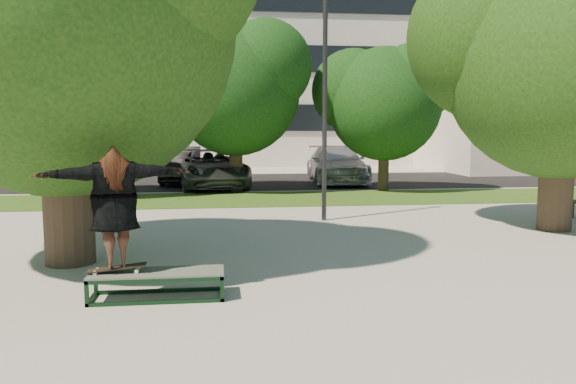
{
  "coord_description": "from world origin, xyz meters",
  "views": [
    {
      "loc": [
        -1.66,
        -8.88,
        2.3
      ],
      "look_at": [
        -0.47,
        0.6,
        1.23
      ],
      "focal_mm": 35.0,
      "sensor_mm": 36.0,
      "label": 1
    }
  ],
  "objects": [
    {
      "name": "ground",
      "position": [
        0.0,
        0.0,
        0.0
      ],
      "size": [
        120.0,
        120.0,
        0.0
      ],
      "primitive_type": "plane",
      "color": "#A7A199",
      "rests_on": "ground"
    },
    {
      "name": "grass_strip",
      "position": [
        1.0,
        9.5,
        0.01
      ],
      "size": [
        30.0,
        4.0,
        0.02
      ],
      "primitive_type": "cube",
      "color": "#2A4D16",
      "rests_on": "ground"
    },
    {
      "name": "asphalt_strip",
      "position": [
        0.0,
        16.0,
        0.01
      ],
      "size": [
        40.0,
        8.0,
        0.01
      ],
      "primitive_type": "cube",
      "color": "black",
      "rests_on": "ground"
    },
    {
      "name": "tree_left",
      "position": [
        -4.29,
        1.09,
        4.42
      ],
      "size": [
        6.96,
        5.95,
        7.12
      ],
      "color": "#38281E",
      "rests_on": "ground"
    },
    {
      "name": "tree_right",
      "position": [
        5.92,
        3.08,
        4.09
      ],
      "size": [
        6.24,
        5.33,
        6.51
      ],
      "color": "#38281E",
      "rests_on": "ground"
    },
    {
      "name": "bg_tree_left",
      "position": [
        -6.57,
        11.07,
        3.73
      ],
      "size": [
        5.28,
        4.51,
        5.77
      ],
      "color": "#38281E",
      "rests_on": "ground"
    },
    {
      "name": "bg_tree_mid",
      "position": [
        -1.08,
        12.08,
        4.02
      ],
      "size": [
        5.76,
        4.92,
        6.24
      ],
      "color": "#38281E",
      "rests_on": "ground"
    },
    {
      "name": "bg_tree_right",
      "position": [
        4.43,
        11.57,
        3.49
      ],
      "size": [
        5.04,
        4.31,
        5.43
      ],
      "color": "#38281E",
      "rests_on": "ground"
    },
    {
      "name": "lamppost",
      "position": [
        1.0,
        5.0,
        3.15
      ],
      "size": [
        0.25,
        0.15,
        6.11
      ],
      "color": "#2D2D30",
      "rests_on": "ground"
    },
    {
      "name": "office_building",
      "position": [
        -2.0,
        31.98,
        8.0
      ],
      "size": [
        30.0,
        14.12,
        16.0
      ],
      "color": "#BCB6AE",
      "rests_on": "ground"
    },
    {
      "name": "side_building",
      "position": [
        18.0,
        22.0,
        4.0
      ],
      "size": [
        15.0,
        10.0,
        8.0
      ],
      "primitive_type": "cube",
      "color": "beige",
      "rests_on": "ground"
    },
    {
      "name": "grind_box",
      "position": [
        -2.5,
        -1.25,
        0.19
      ],
      "size": [
        1.8,
        0.6,
        0.38
      ],
      "color": "black",
      "rests_on": "ground"
    },
    {
      "name": "skater_rig",
      "position": [
        -3.03,
        -1.25,
        1.27
      ],
      "size": [
        2.08,
        1.04,
        1.71
      ],
      "rotation": [
        0.0,
        0.0,
        3.4
      ],
      "color": "white",
      "rests_on": "grind_box"
    },
    {
      "name": "car_silver_a",
      "position": [
        -8.46,
        14.52,
        0.71
      ],
      "size": [
        2.39,
        4.38,
        1.41
      ],
      "primitive_type": "imported",
      "rotation": [
        0.0,
        0.0,
        0.18
      ],
      "color": "#B7B6BB",
      "rests_on": "asphalt_strip"
    },
    {
      "name": "car_dark",
      "position": [
        -3.23,
        15.64,
        0.78
      ],
      "size": [
        1.73,
        4.74,
        1.55
      ],
      "primitive_type": "imported",
      "rotation": [
        0.0,
        0.0,
        0.02
      ],
      "color": "black",
      "rests_on": "asphalt_strip"
    },
    {
      "name": "car_grey",
      "position": [
        -1.97,
        13.5,
        0.76
      ],
      "size": [
        3.36,
        5.77,
        1.51
      ],
      "primitive_type": "imported",
      "rotation": [
        0.0,
        0.0,
        0.16
      ],
      "color": "#5C5B61",
      "rests_on": "asphalt_strip"
    },
    {
      "name": "car_silver_b",
      "position": [
        3.45,
        14.97,
        0.79
      ],
      "size": [
        2.53,
        5.58,
        1.59
      ],
      "primitive_type": "imported",
      "rotation": [
        0.0,
        0.0,
        -0.06
      ],
      "color": "silver",
      "rests_on": "asphalt_strip"
    }
  ]
}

